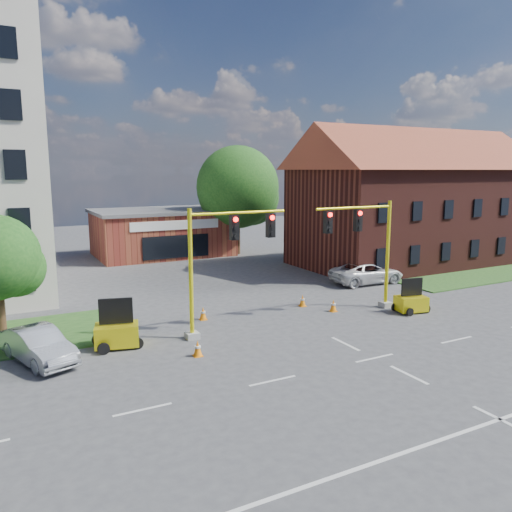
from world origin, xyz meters
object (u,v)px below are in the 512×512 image
pickup_white (367,273)px  trailer_east (411,302)px  signal_mast_west (223,255)px  signal_mast_east (366,243)px  trailer_west (117,333)px

pickup_white → trailer_east: bearing=162.2°
signal_mast_west → trailer_east: bearing=-7.8°
pickup_white → signal_mast_east: bearing=141.5°
trailer_west → pickup_white: 19.23m
pickup_white → trailer_west: bearing=108.0°
signal_mast_west → trailer_east: signal_mast_west is taller
signal_mast_east → pickup_white: (4.81, 5.44, -3.18)m
signal_mast_east → trailer_west: 14.15m
trailer_east → signal_mast_east: bearing=157.6°
signal_mast_west → signal_mast_east: same height
signal_mast_west → pickup_white: signal_mast_west is taller
signal_mast_east → pickup_white: 7.92m
trailer_west → trailer_east: 16.06m
trailer_east → pickup_white: trailer_east is taller
trailer_west → trailer_east: bearing=6.9°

